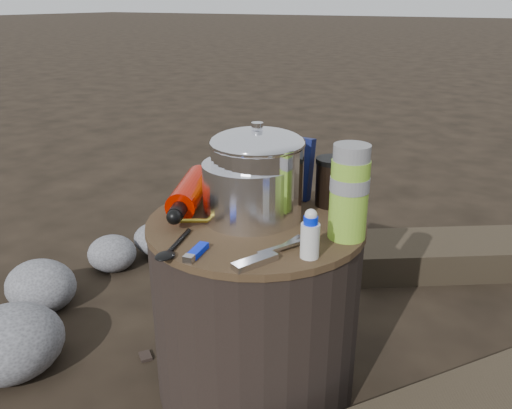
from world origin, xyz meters
The scene contains 15 objects.
ground centered at (0.00, 0.00, 0.00)m, with size 60.00×60.00×0.00m, color black.
stump centered at (0.00, 0.00, 0.22)m, with size 0.48×0.48×0.44m, color black.
rock_ring centered at (-0.61, 0.14, 0.09)m, with size 0.41×0.89×0.18m, color slate, non-canonical shape.
foil_windscreen centered at (-0.02, 0.01, 0.50)m, with size 0.21×0.21×0.13m, color silver.
camping_pot centered at (-0.01, 0.02, 0.54)m, with size 0.20×0.20×0.20m, color white.
fuel_bottle centered at (-0.18, 0.00, 0.47)m, with size 0.07×0.28×0.07m, color #BC0F00, non-canonical shape.
thermos centered at (0.20, 0.02, 0.54)m, with size 0.08×0.08×0.19m, color #7FB730.
travel_mug centered at (0.10, 0.17, 0.50)m, with size 0.08×0.08×0.11m, color black.
stuff_sack centered at (-0.14, 0.15, 0.49)m, with size 0.15×0.13×0.10m, color gold.
food_pouch centered at (-0.01, 0.18, 0.52)m, with size 0.12×0.03×0.15m, color #0E1547.
lighter centered at (-0.02, -0.19, 0.45)m, with size 0.02×0.08×0.01m, color #0420EE.
multitool centered at (0.10, -0.18, 0.45)m, with size 0.03×0.09×0.01m, color #BBBAC0.
pot_grabber centered at (0.11, -0.10, 0.45)m, with size 0.04×0.14×0.01m, color #BBBAC0, non-canonical shape.
spork centered at (-0.08, -0.18, 0.45)m, with size 0.03×0.14×0.01m, color black, non-canonical shape.
squeeze_bottle centered at (0.17, -0.10, 0.48)m, with size 0.04×0.04×0.09m, color silver.
Camera 1 is at (0.53, -0.91, 0.90)m, focal length 36.49 mm.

